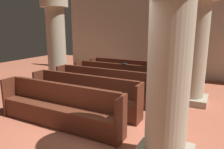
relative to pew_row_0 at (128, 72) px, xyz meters
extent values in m
plane|color=#AD5B42|center=(0.86, -3.96, -0.49)|extent=(19.20, 19.20, 0.00)
cube|color=beige|center=(0.86, 2.12, 1.76)|extent=(10.00, 0.16, 4.50)
cube|color=#562819|center=(0.00, -0.03, -0.06)|extent=(2.96, 0.38, 0.05)
cube|color=#562819|center=(0.00, 0.14, 0.20)|extent=(2.96, 0.04, 0.47)
cube|color=#492215|center=(0.00, 0.19, 0.42)|extent=(2.84, 0.06, 0.02)
cube|color=#4E2416|center=(-1.51, -0.03, -0.03)|extent=(0.06, 0.44, 0.92)
cube|color=#4E2416|center=(1.51, -0.03, -0.03)|extent=(0.06, 0.44, 0.92)
cube|color=#522618|center=(0.00, -0.20, -0.27)|extent=(2.96, 0.03, 0.38)
cube|color=#562819|center=(0.00, -0.99, -0.06)|extent=(2.96, 0.38, 0.05)
cube|color=#562819|center=(0.00, -0.82, 0.20)|extent=(2.96, 0.04, 0.47)
cube|color=#492215|center=(0.00, -0.77, 0.42)|extent=(2.84, 0.06, 0.02)
cube|color=#4E2416|center=(-1.51, -0.99, -0.03)|extent=(0.06, 0.44, 0.92)
cube|color=#4E2416|center=(1.51, -0.99, -0.03)|extent=(0.06, 0.44, 0.92)
cube|color=#522618|center=(0.00, -1.16, -0.27)|extent=(2.96, 0.03, 0.38)
cube|color=#562819|center=(0.00, -1.95, -0.06)|extent=(2.96, 0.38, 0.05)
cube|color=#562819|center=(0.00, -1.78, 0.20)|extent=(2.96, 0.04, 0.47)
cube|color=#492215|center=(0.00, -1.73, 0.42)|extent=(2.84, 0.06, 0.02)
cube|color=#4E2416|center=(-1.51, -1.95, -0.03)|extent=(0.06, 0.44, 0.92)
cube|color=#4E2416|center=(1.51, -1.95, -0.03)|extent=(0.06, 0.44, 0.92)
cube|color=#522618|center=(0.00, -2.12, -0.27)|extent=(2.96, 0.03, 0.38)
cube|color=#562819|center=(0.00, -2.91, -0.06)|extent=(2.96, 0.38, 0.05)
cube|color=#562819|center=(0.00, -2.74, 0.20)|extent=(2.96, 0.04, 0.47)
cube|color=#492215|center=(0.00, -2.69, 0.42)|extent=(2.84, 0.06, 0.02)
cube|color=#4E2416|center=(-1.51, -2.91, -0.03)|extent=(0.06, 0.44, 0.92)
cube|color=#4E2416|center=(1.51, -2.91, -0.03)|extent=(0.06, 0.44, 0.92)
cube|color=#522618|center=(0.00, -3.08, -0.27)|extent=(2.96, 0.03, 0.38)
cube|color=#562819|center=(0.00, -3.87, -0.06)|extent=(2.96, 0.38, 0.05)
cube|color=#562819|center=(0.00, -3.70, 0.20)|extent=(2.96, 0.05, 0.47)
cube|color=#492215|center=(0.00, -3.65, 0.42)|extent=(2.84, 0.06, 0.02)
cube|color=#4E2416|center=(-1.51, -3.87, -0.03)|extent=(0.06, 0.44, 0.92)
cube|color=#4E2416|center=(1.51, -3.87, -0.03)|extent=(0.06, 0.44, 0.92)
cube|color=#522618|center=(0.00, -4.04, -0.27)|extent=(2.96, 0.03, 0.38)
cube|color=#9F967E|center=(2.36, -0.91, -0.40)|extent=(0.90, 0.90, 0.18)
cylinder|color=#ADA389|center=(2.36, -0.91, 1.00)|extent=(0.66, 0.66, 2.62)
cube|color=#9F967E|center=(-2.31, -1.23, -0.40)|extent=(0.90, 0.90, 0.18)
cylinder|color=#ADA389|center=(-2.31, -1.23, 1.00)|extent=(0.66, 0.66, 2.62)
cylinder|color=#B6AB90|center=(-2.31, -1.23, 2.46)|extent=(0.96, 0.96, 0.30)
cylinder|color=#ADA389|center=(2.36, -4.03, 1.00)|extent=(0.65, 0.65, 2.62)
cube|color=#492215|center=(0.68, 1.22, -0.46)|extent=(0.45, 0.45, 0.06)
cube|color=#562819|center=(0.68, 1.22, -0.01)|extent=(0.28, 0.28, 0.95)
cube|color=#5B2A1A|center=(0.68, 1.22, 0.52)|extent=(0.48, 0.35, 0.15)
cube|color=black|center=(0.20, -0.78, 0.44)|extent=(0.14, 0.21, 0.02)
cube|color=maroon|center=(1.88, -2.40, -0.35)|extent=(0.37, 0.24, 0.27)
camera|label=1|loc=(3.04, -7.18, 1.66)|focal=34.20mm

